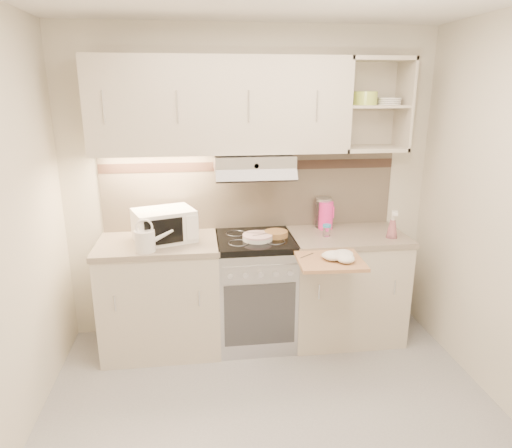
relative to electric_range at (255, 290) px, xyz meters
name	(u,v)px	position (x,y,z in m)	size (l,w,h in m)	color
ground	(278,433)	(0.00, -1.10, -0.45)	(3.00, 3.00, 0.00)	#99999C
room_shell	(271,159)	(0.00, -0.73, 1.18)	(3.04, 2.84, 2.52)	beige
base_cabinet_left	(161,297)	(-0.75, 0.00, -0.02)	(0.90, 0.60, 0.86)	beige
worktop_left	(158,244)	(-0.75, 0.00, 0.43)	(0.92, 0.62, 0.04)	gray
base_cabinet_right	(344,287)	(0.75, 0.00, -0.02)	(0.90, 0.60, 0.86)	beige
worktop_right	(347,236)	(0.75, 0.00, 0.43)	(0.92, 0.62, 0.04)	gray
electric_range	(255,290)	(0.00, 0.00, 0.00)	(0.60, 0.60, 0.90)	#B7B7BC
microwave	(164,225)	(-0.70, 0.01, 0.57)	(0.52, 0.45, 0.25)	white
watering_can	(146,240)	(-0.81, -0.21, 0.54)	(0.28, 0.14, 0.24)	silver
plate_stack	(258,237)	(0.01, -0.06, 0.47)	(0.23, 0.23, 0.05)	silver
bread_loaf	(276,234)	(0.17, 0.00, 0.47)	(0.18, 0.18, 0.05)	#A98E40
pink_pitcher	(326,215)	(0.61, 0.15, 0.56)	(0.12, 0.12, 0.23)	#FF2C94
glass_jar	(323,213)	(0.60, 0.20, 0.58)	(0.13, 0.13, 0.25)	silver
spice_jar	(327,230)	(0.57, -0.04, 0.50)	(0.07, 0.07, 0.10)	white
spray_bottle	(392,227)	(1.06, -0.14, 0.54)	(0.09, 0.09, 0.23)	pink
cutting_board	(330,261)	(0.46, -0.50, 0.42)	(0.45, 0.40, 0.02)	tan
dish_towel	(337,255)	(0.51, -0.52, 0.47)	(0.25, 0.22, 0.07)	white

